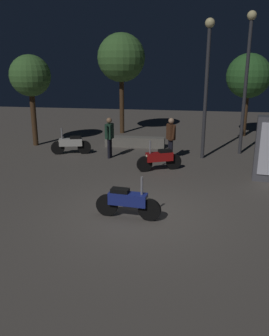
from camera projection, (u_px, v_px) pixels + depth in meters
name	position (u px, v px, depth m)	size (l,w,h in m)	color
ground_plane	(142.00, 215.00, 8.87)	(40.00, 40.00, 0.00)	#605951
motorcycle_blue_foreground	(128.00, 201.00, 8.59)	(1.66, 0.40, 1.11)	black
motorcycle_white_parked_left	(71.00, 144.00, 14.58)	(1.63, 0.52, 1.11)	black
motorcycle_red_parked_right	(159.00, 159.00, 12.38)	(1.55, 0.79, 1.11)	black
person_rider_beside	(109.00, 134.00, 13.87)	(0.30, 0.67, 1.63)	black
person_bystander_far	(171.00, 135.00, 13.65)	(0.40, 0.62, 1.65)	black
streetlamp_near	(247.00, 68.00, 13.78)	(0.36, 0.36, 5.59)	#38383D
streetlamp_far	(207.00, 73.00, 13.14)	(0.36, 0.36, 5.25)	#38383D
tree_left_bg	(121.00, 58.00, 17.91)	(2.46, 2.46, 5.15)	#4C331E
tree_center_bg	(248.00, 76.00, 17.43)	(2.20, 2.20, 4.15)	#4C331E
tree_right_bg	(30.00, 77.00, 15.38)	(1.81, 1.81, 4.04)	#4C331E
planter_wall_low	(135.00, 142.00, 15.91)	(2.71, 0.50, 0.45)	gray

